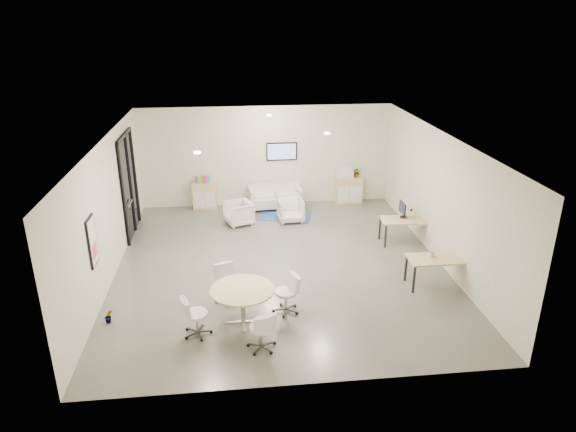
# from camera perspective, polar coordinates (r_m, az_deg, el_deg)

# --- Properties ---
(room_shell) EXTENTS (9.60, 10.60, 4.80)m
(room_shell) POSITION_cam_1_polar(r_m,az_deg,el_deg) (12.26, -0.94, 1.30)
(room_shell) COLOR #54524D
(room_shell) RESTS_ON ground
(glass_door) EXTENTS (0.09, 1.90, 2.85)m
(glass_door) POSITION_cam_1_polar(r_m,az_deg,el_deg) (14.90, -17.26, 3.61)
(glass_door) COLOR black
(glass_door) RESTS_ON room_shell
(artwork) EXTENTS (0.05, 0.54, 1.04)m
(artwork) POSITION_cam_1_polar(r_m,az_deg,el_deg) (11.13, -20.92, -2.67)
(artwork) COLOR black
(artwork) RESTS_ON room_shell
(wall_tv) EXTENTS (0.98, 0.06, 0.58)m
(wall_tv) POSITION_cam_1_polar(r_m,az_deg,el_deg) (16.51, -0.71, 7.18)
(wall_tv) COLOR black
(wall_tv) RESTS_ON room_shell
(ceiling_spots) EXTENTS (3.14, 4.14, 0.03)m
(ceiling_spots) POSITION_cam_1_polar(r_m,az_deg,el_deg) (12.60, -2.27, 9.33)
(ceiling_spots) COLOR #FFEAC6
(ceiling_spots) RESTS_ON room_shell
(sideboard_left) EXTENTS (0.76, 0.40, 0.86)m
(sideboard_left) POSITION_cam_1_polar(r_m,az_deg,el_deg) (16.66, -9.25, 2.28)
(sideboard_left) COLOR #D7BC81
(sideboard_left) RESTS_ON room_shell
(sideboard_right) EXTENTS (0.87, 0.42, 0.87)m
(sideboard_right) POSITION_cam_1_polar(r_m,az_deg,el_deg) (17.04, 6.71, 2.89)
(sideboard_right) COLOR #D7BC81
(sideboard_right) RESTS_ON room_shell
(books) EXTENTS (0.45, 0.14, 0.22)m
(books) POSITION_cam_1_polar(r_m,az_deg,el_deg) (16.50, -9.49, 4.05)
(books) COLOR red
(books) RESTS_ON sideboard_left
(printer) EXTENTS (0.49, 0.42, 0.33)m
(printer) POSITION_cam_1_polar(r_m,az_deg,el_deg) (16.84, 6.34, 4.80)
(printer) COLOR white
(printer) RESTS_ON sideboard_right
(loveseat) EXTENTS (1.72, 0.95, 0.62)m
(loveseat) POSITION_cam_1_polar(r_m,az_deg,el_deg) (16.53, -1.46, 2.08)
(loveseat) COLOR beige
(loveseat) RESTS_ON room_shell
(blue_rug) EXTENTS (1.80, 1.45, 0.01)m
(blue_rug) POSITION_cam_1_polar(r_m,az_deg,el_deg) (15.93, -0.30, 0.05)
(blue_rug) COLOR #2E538E
(blue_rug) RESTS_ON room_shell
(armchair_left) EXTENTS (0.91, 0.93, 0.76)m
(armchair_left) POSITION_cam_1_polar(r_m,az_deg,el_deg) (15.24, -5.53, 0.44)
(armchair_left) COLOR beige
(armchair_left) RESTS_ON room_shell
(armchair_right) EXTENTS (0.78, 0.73, 0.75)m
(armchair_right) POSITION_cam_1_polar(r_m,az_deg,el_deg) (15.40, 0.31, 0.74)
(armchair_right) COLOR beige
(armchair_right) RESTS_ON room_shell
(desk_rear) EXTENTS (1.34, 0.76, 0.67)m
(desk_rear) POSITION_cam_1_polar(r_m,az_deg,el_deg) (14.22, 12.86, -0.63)
(desk_rear) COLOR #D7BC81
(desk_rear) RESTS_ON room_shell
(desk_front) EXTENTS (1.32, 0.66, 0.69)m
(desk_front) POSITION_cam_1_polar(r_m,az_deg,el_deg) (12.17, 16.23, -4.80)
(desk_front) COLOR #D7BC81
(desk_front) RESTS_ON room_shell
(monitor) EXTENTS (0.20, 0.50, 0.44)m
(monitor) POSITION_cam_1_polar(r_m,az_deg,el_deg) (14.23, 12.61, 0.73)
(monitor) COLOR black
(monitor) RESTS_ON desk_rear
(round_table) EXTENTS (1.27, 1.27, 0.77)m
(round_table) POSITION_cam_1_polar(r_m,az_deg,el_deg) (10.32, -5.09, -8.46)
(round_table) COLOR #D7BC81
(round_table) RESTS_ON room_shell
(meeting_chairs) EXTENTS (2.54, 2.54, 0.82)m
(meeting_chairs) POSITION_cam_1_polar(r_m,az_deg,el_deg) (10.46, -5.04, -9.81)
(meeting_chairs) COLOR white
(meeting_chairs) RESTS_ON room_shell
(plant_cabinet) EXTENTS (0.39, 0.41, 0.26)m
(plant_cabinet) POSITION_cam_1_polar(r_m,az_deg,el_deg) (16.94, 7.70, 4.74)
(plant_cabinet) COLOR #3F7F3F
(plant_cabinet) RESTS_ON sideboard_right
(plant_floor) EXTENTS (0.25, 0.34, 0.13)m
(plant_floor) POSITION_cam_1_polar(r_m,az_deg,el_deg) (11.21, -19.25, -10.82)
(plant_floor) COLOR #3F7F3F
(plant_floor) RESTS_ON room_shell
(cup) EXTENTS (0.16, 0.14, 0.13)m
(cup) POSITION_cam_1_polar(r_m,az_deg,el_deg) (12.15, 15.71, -4.08)
(cup) COLOR white
(cup) RESTS_ON desk_front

